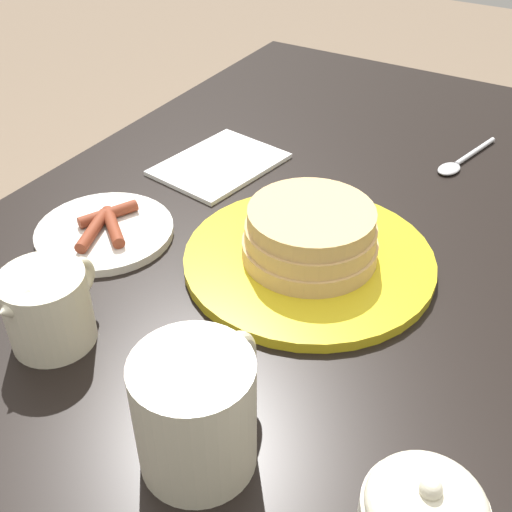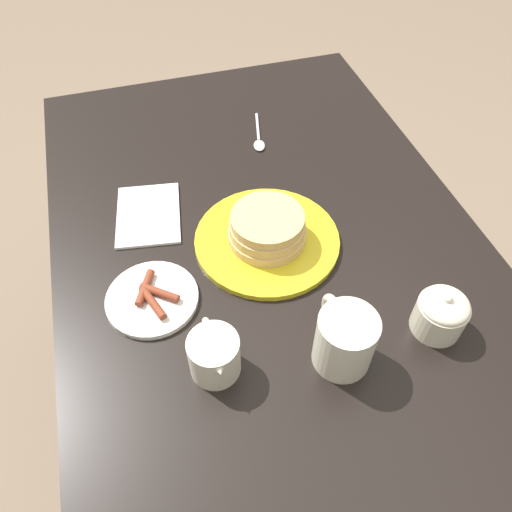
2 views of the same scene
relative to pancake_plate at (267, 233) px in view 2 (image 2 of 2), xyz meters
name	(u,v)px [view 2 (image 2 of 2)]	position (x,y,z in m)	size (l,w,h in m)	color
ground_plane	(269,422)	(-0.05, -0.01, -0.79)	(8.00, 8.00, 0.00)	#7A6651
dining_table	(275,302)	(-0.05, -0.01, -0.16)	(1.33, 0.80, 0.77)	black
pancake_plate	(267,233)	(0.00, 0.00, 0.00)	(0.27, 0.27, 0.07)	gold
side_plate_bacon	(152,298)	(-0.07, 0.23, -0.02)	(0.16, 0.16, 0.02)	silver
coffee_mug	(344,339)	(-0.26, -0.04, 0.03)	(0.13, 0.09, 0.10)	beige
creamer_pitcher	(214,355)	(-0.23, 0.15, 0.01)	(0.11, 0.08, 0.09)	beige
sugar_bowl	(441,313)	(-0.26, -0.21, 0.01)	(0.08, 0.08, 0.09)	beige
napkin	(148,215)	(0.13, 0.20, -0.02)	(0.18, 0.15, 0.01)	white
spoon	(259,138)	(0.31, -0.08, -0.02)	(0.14, 0.05, 0.01)	silver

